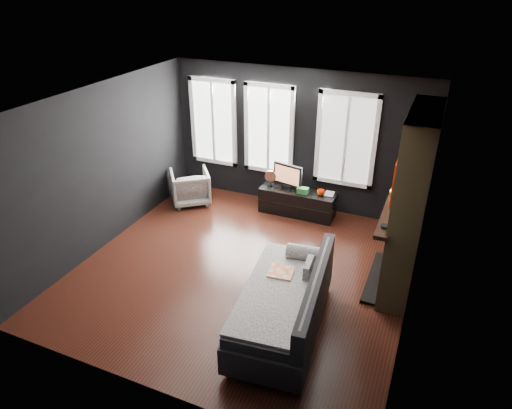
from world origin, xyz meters
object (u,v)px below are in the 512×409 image
at_px(armchair, 190,185).
at_px(monitor, 288,175).
at_px(mug, 321,192).
at_px(mantel_vase, 396,191).
at_px(book, 325,188).
at_px(media_console, 297,202).
at_px(sofa, 283,300).

bearing_deg(armchair, monitor, 154.34).
height_order(mug, mantel_vase, mantel_vase).
bearing_deg(mantel_vase, book, 140.09).
bearing_deg(book, media_console, -171.75).
xyz_separation_m(sofa, armchair, (-2.97, 2.71, -0.09)).
bearing_deg(media_console, mantel_vase, -29.42).
distance_m(sofa, mantel_vase, 2.43).
bearing_deg(mug, mantel_vase, -36.49).
bearing_deg(sofa, monitor, 102.55).
bearing_deg(mantel_vase, sofa, -116.86).
relative_size(armchair, media_console, 0.52).
height_order(monitor, mug, monitor).
height_order(book, mantel_vase, mantel_vase).
distance_m(armchair, monitor, 2.01).
bearing_deg(monitor, sofa, -59.15).
height_order(sofa, media_console, sofa).
distance_m(media_console, mug, 0.55).
relative_size(sofa, mantel_vase, 11.43).
bearing_deg(mug, armchair, -172.13).
xyz_separation_m(armchair, mantel_vase, (4.00, -0.68, 0.95)).
relative_size(sofa, armchair, 2.89).
height_order(monitor, book, monitor).
bearing_deg(mantel_vase, armchair, 170.38).
relative_size(media_console, mug, 10.49).
bearing_deg(sofa, mug, 90.91).
distance_m(media_console, mantel_vase, 2.38).
bearing_deg(armchair, mug, 150.17).
height_order(armchair, monitor, monitor).
distance_m(monitor, book, 0.75).
bearing_deg(media_console, armchair, -170.02).
relative_size(media_console, monitor, 2.36).
xyz_separation_m(sofa, media_console, (-0.82, 3.08, -0.22)).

